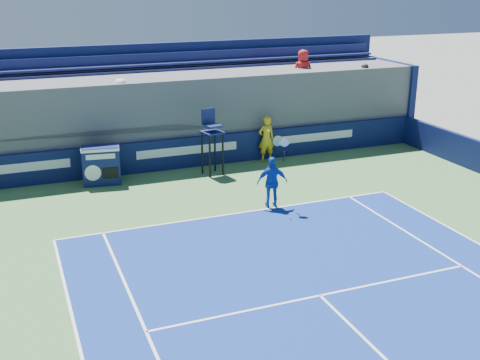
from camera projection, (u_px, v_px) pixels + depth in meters
name	position (u px, v px, depth m)	size (l,w,h in m)	color
ball_person	(266.00, 139.00, 23.94)	(0.67, 0.44, 1.83)	yellow
back_hoarding	(187.00, 153.00, 23.23)	(20.40, 0.21, 1.20)	#0B1341
match_clock	(101.00, 164.00, 21.32)	(1.40, 0.89, 1.40)	#0E1748
umpire_chair	(212.00, 135.00, 22.13)	(0.83, 0.83, 2.48)	black
tennis_player	(272.00, 182.00, 19.14)	(1.05, 0.67, 2.57)	#1649B5
stadium_seating	(172.00, 111.00, 24.64)	(21.00, 4.05, 4.40)	#535258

